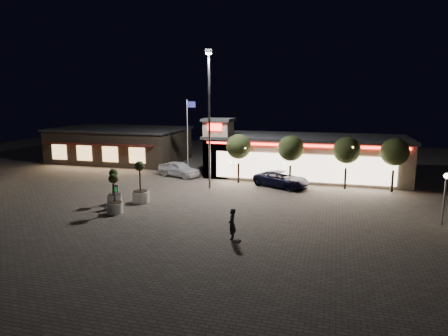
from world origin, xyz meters
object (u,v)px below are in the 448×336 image
(planter_mid, at_px, (114,201))
(pickup_truck, at_px, (282,179))
(planter_left, at_px, (114,193))
(valet_sign, at_px, (115,191))
(pedestrian, at_px, (232,224))
(white_sedan, at_px, (179,169))

(planter_mid, bearing_deg, pickup_truck, 47.96)
(planter_left, xyz_separation_m, planter_mid, (1.31, -2.18, 0.03))
(pickup_truck, distance_m, valet_sign, 15.31)
(pedestrian, height_order, planter_mid, planter_mid)
(planter_mid, bearing_deg, planter_left, 120.96)
(pedestrian, bearing_deg, valet_sign, -117.84)
(white_sedan, height_order, planter_left, planter_left)
(white_sedan, bearing_deg, planter_mid, -159.11)
(white_sedan, distance_m, planter_mid, 13.66)
(white_sedan, bearing_deg, pedestrian, -129.98)
(pedestrian, distance_m, planter_mid, 9.94)
(pickup_truck, height_order, planter_mid, planter_mid)
(pickup_truck, bearing_deg, planter_mid, 162.91)
(pedestrian, relative_size, valet_sign, 1.01)
(planter_left, bearing_deg, valet_sign, -54.48)
(white_sedan, distance_m, pedestrian, 19.32)
(planter_left, bearing_deg, white_sedan, 85.98)
(pickup_truck, distance_m, planter_left, 15.19)
(planter_left, bearing_deg, planter_mid, -59.04)
(pickup_truck, relative_size, valet_sign, 2.89)
(planter_mid, bearing_deg, valet_sign, 117.01)
(pickup_truck, xyz_separation_m, white_sedan, (-11.04, 1.97, 0.07))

